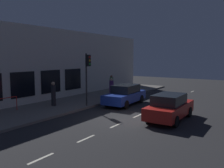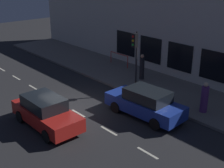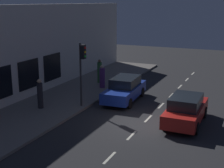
{
  "view_description": "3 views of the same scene",
  "coord_description": "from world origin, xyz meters",
  "views": [
    {
      "loc": [
        -6.84,
        12.32,
        3.74
      ],
      "look_at": [
        2.99,
        -2.48,
        1.74
      ],
      "focal_mm": 37.8,
      "sensor_mm": 36.0,
      "label": 1
    },
    {
      "loc": [
        -8.82,
        -13.85,
        7.68
      ],
      "look_at": [
        1.91,
        -1.67,
        1.46
      ],
      "focal_mm": 49.61,
      "sensor_mm": 36.0,
      "label": 2
    },
    {
      "loc": [
        -5.33,
        15.7,
        6.46
      ],
      "look_at": [
        2.33,
        -1.2,
        1.73
      ],
      "focal_mm": 52.56,
      "sensor_mm": 36.0,
      "label": 3
    }
  ],
  "objects": [
    {
      "name": "pedestrian_0",
      "position": [
        5.14,
        -5.62,
        0.93
      ],
      "size": [
        0.44,
        0.44,
        1.71
      ],
      "rotation": [
        0.0,
        0.0,
        4.8
      ],
      "color": "#5B2D70",
      "rests_on": "sidewalk"
    },
    {
      "name": "pedestrian_1",
      "position": [
        5.98,
        -6.88,
        1.02
      ],
      "size": [
        0.51,
        0.51,
        1.86
      ],
      "rotation": [
        0.0,
        0.0,
        5.45
      ],
      "color": "#336B38",
      "rests_on": "sidewalk"
    },
    {
      "name": "building_facade",
      "position": [
        8.8,
        0.0,
        3.11
      ],
      "size": [
        0.65,
        32.0,
        6.23
      ],
      "color": "beige",
      "rests_on": "ground"
    },
    {
      "name": "parked_car_0",
      "position": [
        -2.06,
        -1.13,
        0.79
      ],
      "size": [
        1.83,
        4.33,
        1.58
      ],
      "rotation": [
        0.0,
        0.0,
        3.15
      ],
      "color": "red",
      "rests_on": "ground"
    },
    {
      "name": "traffic_light",
      "position": [
        4.26,
        -1.13,
        2.95
      ],
      "size": [
        0.46,
        0.32,
        3.89
      ],
      "color": "#2D2D30",
      "rests_on": "sidewalk"
    },
    {
      "name": "lane_centre_line",
      "position": [
        0.0,
        -1.0,
        0.0
      ],
      "size": [
        0.12,
        27.2,
        0.01
      ],
      "color": "beige",
      "rests_on": "ground"
    },
    {
      "name": "pedestrian_2",
      "position": [
        6.42,
        0.27,
        1.0
      ],
      "size": [
        0.48,
        0.48,
        1.8
      ],
      "rotation": [
        0.0,
        0.0,
        5.58
      ],
      "color": "#232328",
      "rests_on": "sidewalk"
    },
    {
      "name": "ground_plane",
      "position": [
        0.0,
        0.0,
        0.0
      ],
      "size": [
        60.0,
        60.0,
        0.0
      ],
      "primitive_type": "plane",
      "color": "#28282B"
    },
    {
      "name": "sidewalk",
      "position": [
        6.25,
        0.0,
        0.07
      ],
      "size": [
        4.5,
        32.0,
        0.15
      ],
      "color": "slate",
      "rests_on": "ground"
    },
    {
      "name": "parked_car_1",
      "position": [
        2.53,
        -3.67,
        0.79
      ],
      "size": [
        2.0,
        4.55,
        1.58
      ],
      "rotation": [
        0.0,
        0.0,
        0.06
      ],
      "color": "#1E389E",
      "rests_on": "ground"
    }
  ]
}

